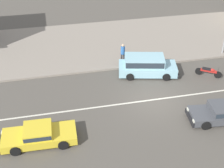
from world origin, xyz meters
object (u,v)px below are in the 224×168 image
Objects in this scene: sedan_yellow_2 at (39,135)px; minivan_pale_blue_4 at (146,65)px; hatchback_dark_grey_3 at (222,112)px; motorcycle_1 at (209,71)px; pedestrian_near_clock at (123,52)px.

sedan_yellow_2 is 10.22m from minivan_pale_blue_4.
motorcycle_1 is (1.70, 5.04, -0.16)m from hatchback_dark_grey_3.
hatchback_dark_grey_3 is 7.01m from minivan_pale_blue_4.
minivan_pale_blue_4 reaches higher than motorcycle_1.
pedestrian_near_clock is at bearing 48.46° from sedan_yellow_2.
hatchback_dark_grey_3 is at bearing -62.25° from pedestrian_near_clock.
hatchback_dark_grey_3 reaches higher than sedan_yellow_2.
pedestrian_near_clock is (-4.34, 8.25, 0.57)m from hatchback_dark_grey_3.
minivan_pale_blue_4 is at bearing 115.01° from hatchback_dark_grey_3.
minivan_pale_blue_4 is (-2.96, 6.35, 0.26)m from hatchback_dark_grey_3.
sedan_yellow_2 is 2.54× the size of pedestrian_near_clock.
hatchback_dark_grey_3 is 0.83× the size of minivan_pale_blue_4.
sedan_yellow_2 is 10.48m from pedestrian_near_clock.
pedestrian_near_clock reaches higher than minivan_pale_blue_4.
sedan_yellow_2 is at bearing -144.52° from minivan_pale_blue_4.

